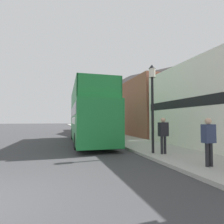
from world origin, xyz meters
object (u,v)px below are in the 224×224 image
(lamp_post_nearest, at_px, (152,91))
(parked_car_ahead_of_bus, at_px, (81,129))
(pedestrian_second, at_px, (163,132))
(lamp_post_second, at_px, (107,105))
(tour_bus, at_px, (89,119))
(pedestrian_nearest, at_px, (209,137))

(lamp_post_nearest, bearing_deg, parked_car_ahead_of_bus, 96.70)
(pedestrian_second, bearing_deg, parked_car_ahead_of_bus, 97.92)
(parked_car_ahead_of_bus, height_order, lamp_post_nearest, lamp_post_nearest)
(pedestrian_second, xyz_separation_m, lamp_post_second, (-0.56, 7.98, 1.96))
(parked_car_ahead_of_bus, xyz_separation_m, lamp_post_second, (1.48, -6.63, 2.45))
(tour_bus, bearing_deg, pedestrian_second, -65.39)
(pedestrian_nearest, relative_size, lamp_post_nearest, 0.38)
(tour_bus, relative_size, pedestrian_second, 5.69)
(tour_bus, xyz_separation_m, lamp_post_nearest, (2.16, -5.95, 1.34))
(parked_car_ahead_of_bus, bearing_deg, pedestrian_nearest, -79.51)
(tour_bus, height_order, lamp_post_nearest, lamp_post_nearest)
(parked_car_ahead_of_bus, bearing_deg, lamp_post_second, -74.38)
(tour_bus, relative_size, pedestrian_nearest, 5.83)
(pedestrian_nearest, xyz_separation_m, lamp_post_nearest, (-0.55, 2.85, 2.07))
(tour_bus, height_order, parked_car_ahead_of_bus, tour_bus)
(parked_car_ahead_of_bus, relative_size, lamp_post_second, 0.94)
(tour_bus, distance_m, parked_car_ahead_of_bus, 8.38)
(lamp_post_nearest, distance_m, lamp_post_second, 7.61)
(tour_bus, relative_size, lamp_post_nearest, 2.24)
(pedestrian_nearest, distance_m, lamp_post_nearest, 3.56)
(lamp_post_second, bearing_deg, pedestrian_second, -86.01)
(tour_bus, relative_size, lamp_post_second, 2.30)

